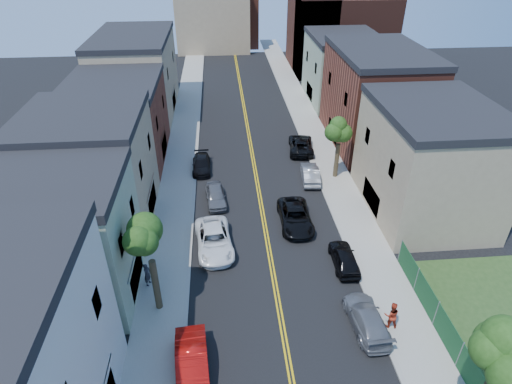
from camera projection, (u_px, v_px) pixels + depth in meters
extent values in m
cube|color=gray|center=(183.00, 140.00, 50.14)|extent=(3.20, 100.00, 0.15)
cube|color=gray|center=(315.00, 135.00, 51.30)|extent=(3.20, 100.00, 0.15)
cube|color=gray|center=(198.00, 139.00, 50.27)|extent=(0.30, 100.00, 0.15)
cube|color=gray|center=(300.00, 136.00, 51.17)|extent=(0.30, 100.00, 0.15)
cube|color=gray|center=(59.00, 244.00, 27.24)|extent=(9.00, 8.00, 8.50)
cube|color=#998466|center=(92.00, 172.00, 34.69)|extent=(9.00, 10.00, 9.00)
cube|color=brown|center=(118.00, 124.00, 44.22)|extent=(9.00, 12.00, 8.00)
cube|color=#998466|center=(137.00, 76.00, 55.62)|extent=(9.00, 16.00, 9.50)
cube|color=#998466|center=(428.00, 163.00, 35.91)|extent=(9.00, 12.00, 9.00)
cube|color=brown|center=(375.00, 100.00, 47.44)|extent=(9.00, 14.00, 10.00)
cube|color=gray|center=(342.00, 70.00, 59.63)|extent=(9.00, 12.00, 8.50)
cube|color=#4C2319|center=(339.00, 32.00, 72.44)|extent=(16.00, 14.00, 12.00)
cube|color=#4C2319|center=(318.00, 5.00, 66.03)|extent=(6.00, 6.00, 22.00)
cube|color=#998466|center=(213.00, 19.00, 82.65)|extent=(14.00, 8.00, 12.00)
cube|color=brown|center=(233.00, 20.00, 86.85)|extent=(10.00, 8.00, 10.00)
cube|color=#143F1E|center=(447.00, 333.00, 25.17)|extent=(0.04, 15.00, 1.90)
cylinder|color=#3D301E|center=(156.00, 285.00, 27.13)|extent=(0.44, 0.44, 3.96)
sphere|color=#1D3D10|center=(147.00, 231.00, 24.83)|extent=(5.20, 5.20, 5.20)
sphere|color=#1D3D10|center=(153.00, 220.00, 23.98)|extent=(3.90, 3.90, 3.90)
sphere|color=#1D3D10|center=(140.00, 233.00, 25.51)|extent=(3.64, 3.64, 3.64)
sphere|color=#1D3D10|center=(508.00, 346.00, 17.19)|extent=(5.80, 5.80, 5.80)
sphere|color=#1D3D10|center=(483.00, 345.00, 17.94)|extent=(4.06, 4.06, 4.06)
cylinder|color=#3D301E|center=(337.00, 160.00, 41.89)|extent=(0.44, 0.44, 3.52)
sphere|color=#1D3D10|center=(341.00, 125.00, 39.90)|extent=(4.40, 4.40, 4.40)
sphere|color=#1D3D10|center=(347.00, 117.00, 39.18)|extent=(3.30, 3.30, 3.30)
sphere|color=#1D3D10|center=(334.00, 128.00, 40.47)|extent=(3.08, 3.08, 3.08)
imported|color=#B30F0B|center=(192.00, 365.00, 23.65)|extent=(2.19, 5.22, 1.68)
imported|color=white|center=(214.00, 240.00, 33.08)|extent=(3.26, 6.07, 1.62)
imported|color=#585A5F|center=(216.00, 196.00, 38.61)|extent=(2.13, 4.45, 1.47)
imported|color=black|center=(201.00, 164.00, 43.81)|extent=(1.88, 4.52, 1.31)
imported|color=slate|center=(367.00, 318.00, 26.63)|extent=(2.22, 4.96, 1.41)
imported|color=black|center=(344.00, 258.00, 31.46)|extent=(1.76, 4.25, 1.44)
imported|color=#93959A|center=(310.00, 174.00, 42.01)|extent=(1.94, 4.65, 1.50)
imported|color=black|center=(301.00, 144.00, 47.52)|extent=(3.19, 5.82, 1.54)
imported|color=black|center=(295.00, 217.00, 35.75)|extent=(2.61, 5.60, 1.55)
imported|color=#222228|center=(147.00, 274.00, 29.49)|extent=(0.61, 0.76, 1.80)
imported|color=#A22C18|center=(391.00, 315.00, 26.34)|extent=(1.05, 0.88, 1.93)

